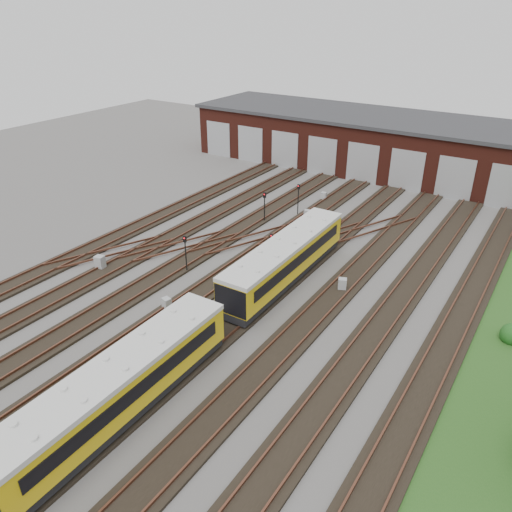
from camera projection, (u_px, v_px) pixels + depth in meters
The scene contains 13 objects.
ground at pixel (174, 341), 30.27m from camera, with size 120.00×120.00×0.00m, color #4E4B48.
track_network at pixel (178, 333), 30.74m from camera, with size 30.40×70.00×0.33m.
maintenance_shed at pixel (399, 145), 58.61m from camera, with size 51.00×12.50×6.35m.
metro_train at pixel (119, 388), 23.98m from camera, with size 2.67×45.93×2.87m.
signal_mast_0 at pixel (185, 249), 37.02m from camera, with size 0.27×0.25×3.01m.
signal_mast_1 at pixel (298, 195), 47.32m from camera, with size 0.24×0.22×2.98m.
signal_mast_2 at pixel (265, 203), 45.58m from camera, with size 0.28×0.26×2.90m.
signal_mast_3 at pixel (271, 245), 38.41m from camera, with size 0.24×0.23×2.54m.
relay_cabinet_0 at pixel (100, 263), 38.02m from camera, with size 0.68×0.56×1.13m, color #A1A4A6.
relay_cabinet_1 at pixel (324, 196), 51.26m from camera, with size 0.52×0.44×0.87m, color #A1A4A6.
relay_cabinet_2 at pixel (167, 304), 33.02m from camera, with size 0.56×0.46×0.93m, color #A1A4A6.
relay_cabinet_3 at pixel (307, 214), 47.01m from camera, with size 0.51×0.43×0.86m, color #A1A4A6.
relay_cabinet_4 at pixel (342, 285), 35.27m from camera, with size 0.58×0.48×0.96m, color #A1A4A6.
Camera 1 is at (17.57, -17.88, 18.42)m, focal length 35.00 mm.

